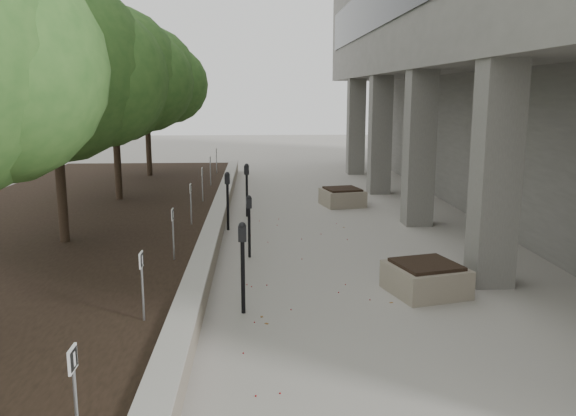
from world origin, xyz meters
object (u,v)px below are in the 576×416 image
object	(u,v)px
crabapple_tree_3	(55,108)
parking_meter_2	(243,268)
parking_meter_4	(247,190)
parking_meter_3	(249,226)
planter_back	(342,197)
crabapple_tree_5	(147,101)
parking_meter_5	(228,201)
planter_front	(426,278)
crabapple_tree_4	(114,104)

from	to	relation	value
crabapple_tree_3	parking_meter_2	xyz separation A→B (m)	(3.76, -3.25, -2.38)
parking_meter_2	parking_meter_4	world-z (taller)	parking_meter_4
parking_meter_3	planter_back	size ratio (longest dim) A/B	1.14
parking_meter_2	crabapple_tree_5	bearing A→B (deg)	107.03
crabapple_tree_3	parking_meter_2	world-z (taller)	crabapple_tree_3
crabapple_tree_3	parking_meter_3	size ratio (longest dim) A/B	4.07
parking_meter_4	planter_back	distance (m)	3.31
parking_meter_5	planter_front	bearing A→B (deg)	-48.03
planter_back	parking_meter_5	bearing A→B (deg)	-136.81
parking_meter_2	parking_meter_3	distance (m)	3.25
crabapple_tree_5	planter_back	xyz separation A→B (m)	(6.62, -4.27, -2.85)
crabapple_tree_3	parking_meter_2	size ratio (longest dim) A/B	3.69
crabapple_tree_3	crabapple_tree_4	world-z (taller)	same
crabapple_tree_4	parking_meter_4	world-z (taller)	crabapple_tree_4
parking_meter_5	crabapple_tree_5	bearing A→B (deg)	119.65
crabapple_tree_4	parking_meter_5	distance (m)	4.70
parking_meter_4	crabapple_tree_5	bearing A→B (deg)	132.74
planter_front	planter_back	bearing A→B (deg)	92.01
crabapple_tree_5	planter_front	xyz separation A→B (m)	(6.90, -12.46, -2.84)
crabapple_tree_3	crabapple_tree_4	bearing A→B (deg)	90.00
planter_back	crabapple_tree_5	bearing A→B (deg)	147.17
parking_meter_4	parking_meter_5	world-z (taller)	parking_meter_4
crabapple_tree_4	parking_meter_2	size ratio (longest dim) A/B	3.69
crabapple_tree_3	planter_back	bearing A→B (deg)	40.91
crabapple_tree_4	planter_front	distance (m)	10.56
crabapple_tree_3	planter_back	world-z (taller)	crabapple_tree_3
crabapple_tree_4	parking_meter_5	xyz separation A→B (m)	(3.25, -2.43, -2.37)
parking_meter_2	parking_meter_5	bearing A→B (deg)	96.20
crabapple_tree_4	crabapple_tree_5	distance (m)	5.00
parking_meter_2	parking_meter_5	world-z (taller)	parking_meter_5
parking_meter_5	planter_front	size ratio (longest dim) A/B	1.26
parking_meter_3	planter_front	distance (m)	3.96
planter_front	crabapple_tree_4	bearing A→B (deg)	132.77
parking_meter_5	planter_front	distance (m)	6.24
parking_meter_4	planter_front	distance (m)	7.43
parking_meter_2	parking_meter_5	distance (m)	5.85
parking_meter_5	parking_meter_3	bearing A→B (deg)	-71.48
parking_meter_4	parking_meter_5	bearing A→B (deg)	-95.38
parking_meter_3	parking_meter_4	size ratio (longest dim) A/B	0.89
crabapple_tree_5	parking_meter_4	bearing A→B (deg)	-57.32
crabapple_tree_4	parking_meter_5	size ratio (longest dim) A/B	3.65
parking_meter_5	planter_front	xyz separation A→B (m)	(3.65, -5.04, -0.47)
parking_meter_3	planter_front	bearing A→B (deg)	-43.90
parking_meter_3	crabapple_tree_5	bearing A→B (deg)	105.59
crabapple_tree_5	parking_meter_4	xyz separation A→B (m)	(3.71, -5.78, -2.37)
planter_front	parking_meter_5	bearing A→B (deg)	125.96
crabapple_tree_3	parking_meter_2	bearing A→B (deg)	-40.83
parking_meter_3	crabapple_tree_4	bearing A→B (deg)	122.05
crabapple_tree_5	parking_meter_3	world-z (taller)	crabapple_tree_5
crabapple_tree_4	crabapple_tree_5	bearing A→B (deg)	90.00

